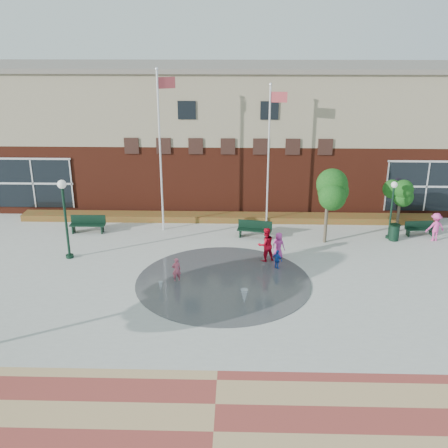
{
  "coord_description": "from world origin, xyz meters",
  "views": [
    {
      "loc": [
        0.68,
        -19.55,
        11.35
      ],
      "look_at": [
        0.0,
        4.0,
        2.6
      ],
      "focal_mm": 42.0,
      "sensor_mm": 36.0,
      "label": 1
    }
  ],
  "objects_px": {
    "bench_left": "(88,227)",
    "child_splash": "(176,270)",
    "flagpole_left": "(161,144)",
    "trash_can": "(394,232)",
    "flagpole_right": "(270,149)"
  },
  "relations": [
    {
      "from": "flagpole_left",
      "to": "child_splash",
      "type": "xyz_separation_m",
      "value": [
        1.54,
        -6.91,
        -4.65
      ]
    },
    {
      "from": "bench_left",
      "to": "child_splash",
      "type": "height_order",
      "value": "child_splash"
    },
    {
      "from": "flagpole_left",
      "to": "bench_left",
      "type": "xyz_separation_m",
      "value": [
        -4.46,
        -0.66,
        -4.92
      ]
    },
    {
      "from": "flagpole_left",
      "to": "trash_can",
      "type": "distance_m",
      "value": 14.28
    },
    {
      "from": "child_splash",
      "to": "trash_can",
      "type": "bearing_deg",
      "value": -176.08
    },
    {
      "from": "flagpole_right",
      "to": "trash_can",
      "type": "relative_size",
      "value": 8.77
    },
    {
      "from": "trash_can",
      "to": "child_splash",
      "type": "height_order",
      "value": "child_splash"
    },
    {
      "from": "flagpole_left",
      "to": "trash_can",
      "type": "relative_size",
      "value": 9.67
    },
    {
      "from": "trash_can",
      "to": "flagpole_right",
      "type": "bearing_deg",
      "value": 161.79
    },
    {
      "from": "flagpole_left",
      "to": "bench_left",
      "type": "relative_size",
      "value": 4.55
    },
    {
      "from": "flagpole_right",
      "to": "bench_left",
      "type": "xyz_separation_m",
      "value": [
        -10.73,
        -1.65,
        -4.45
      ]
    },
    {
      "from": "flagpole_left",
      "to": "flagpole_right",
      "type": "distance_m",
      "value": 6.37
    },
    {
      "from": "bench_left",
      "to": "child_splash",
      "type": "bearing_deg",
      "value": -47.07
    },
    {
      "from": "flagpole_left",
      "to": "trash_can",
      "type": "bearing_deg",
      "value": -28.62
    },
    {
      "from": "flagpole_right",
      "to": "child_splash",
      "type": "xyz_separation_m",
      "value": [
        -4.73,
        -7.9,
        -4.18
      ]
    }
  ]
}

